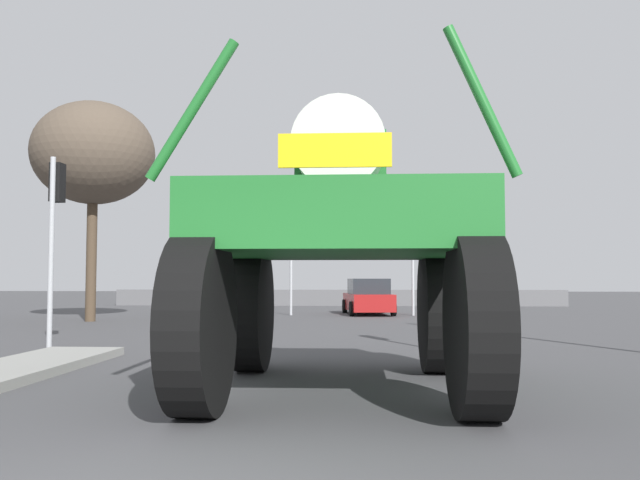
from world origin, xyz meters
The scene contains 9 objects.
ground_plane centered at (0.00, 18.00, 0.00)m, with size 120.00×120.00×0.00m, color #424244.
oversize_sprayer centered at (1.11, 4.89, 1.92)m, with size 4.10×5.71×4.26m.
sedan_ahead centered at (1.63, 24.63, 0.71)m, with size 2.31×4.29×1.52m.
traffic_signal_near_left centered at (-5.15, 9.70, 2.99)m, with size 0.24×0.54×4.09m.
traffic_signal_near_right centered at (3.35, 9.71, 2.36)m, with size 0.24×0.54×3.24m.
traffic_signal_far_left centered at (-1.59, 24.03, 2.82)m, with size 0.24×0.55×3.87m.
traffic_signal_far_right centered at (3.48, 24.03, 2.94)m, with size 0.24×0.55×4.03m.
bare_tree_left centered at (-8.26, 19.28, 6.00)m, with size 4.34×4.34×7.88m.
roadside_barrier centered at (0.00, 33.65, 0.45)m, with size 25.20×0.24×0.90m, color #59595B.
Camera 1 is at (1.42, -4.34, 1.50)m, focal length 38.10 mm.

